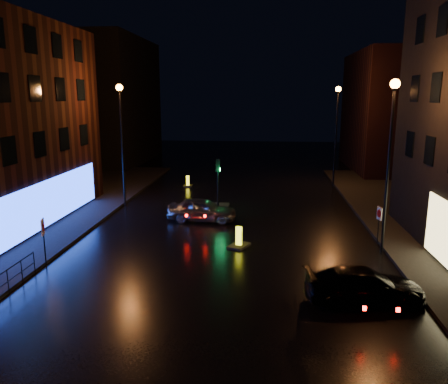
{
  "coord_description": "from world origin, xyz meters",
  "views": [
    {
      "loc": [
        1.94,
        -15.09,
        7.61
      ],
      "look_at": [
        -0.1,
        6.63,
        2.8
      ],
      "focal_mm": 35.0,
      "sensor_mm": 36.0,
      "label": 1
    }
  ],
  "objects_px": {
    "bollard_far": "(188,184)",
    "silver_hatchback": "(202,210)",
    "dark_sedan": "(364,286)",
    "road_sign_right": "(379,217)",
    "bollard_near": "(239,242)",
    "road_sign_left": "(43,231)",
    "traffic_signal": "(218,201)"
  },
  "relations": [
    {
      "from": "traffic_signal",
      "to": "bollard_far",
      "type": "height_order",
      "value": "traffic_signal"
    },
    {
      "from": "bollard_near",
      "to": "road_sign_left",
      "type": "relative_size",
      "value": 0.65
    },
    {
      "from": "road_sign_left",
      "to": "road_sign_right",
      "type": "height_order",
      "value": "road_sign_left"
    },
    {
      "from": "bollard_near",
      "to": "road_sign_right",
      "type": "height_order",
      "value": "road_sign_right"
    },
    {
      "from": "silver_hatchback",
      "to": "dark_sedan",
      "type": "bearing_deg",
      "value": -140.42
    },
    {
      "from": "traffic_signal",
      "to": "bollard_near",
      "type": "xyz_separation_m",
      "value": [
        1.9,
        -7.71,
        -0.27
      ]
    },
    {
      "from": "traffic_signal",
      "to": "dark_sedan",
      "type": "distance_m",
      "value": 15.13
    },
    {
      "from": "dark_sedan",
      "to": "road_sign_right",
      "type": "relative_size",
      "value": 2.22
    },
    {
      "from": "bollard_near",
      "to": "bollard_far",
      "type": "bearing_deg",
      "value": 134.27
    },
    {
      "from": "bollard_far",
      "to": "traffic_signal",
      "type": "bearing_deg",
      "value": -65.11
    },
    {
      "from": "bollard_far",
      "to": "bollard_near",
      "type": "bearing_deg",
      "value": -70.71
    },
    {
      "from": "traffic_signal",
      "to": "silver_hatchback",
      "type": "height_order",
      "value": "traffic_signal"
    },
    {
      "from": "traffic_signal",
      "to": "road_sign_right",
      "type": "relative_size",
      "value": 1.71
    },
    {
      "from": "silver_hatchback",
      "to": "dark_sedan",
      "type": "height_order",
      "value": "silver_hatchback"
    },
    {
      "from": "dark_sedan",
      "to": "bollard_far",
      "type": "bearing_deg",
      "value": 19.39
    },
    {
      "from": "road_sign_left",
      "to": "bollard_near",
      "type": "bearing_deg",
      "value": 4.48
    },
    {
      "from": "bollard_near",
      "to": "traffic_signal",
      "type": "bearing_deg",
      "value": 128.62
    },
    {
      "from": "bollard_far",
      "to": "silver_hatchback",
      "type": "bearing_deg",
      "value": -75.48
    },
    {
      "from": "traffic_signal",
      "to": "bollard_near",
      "type": "height_order",
      "value": "traffic_signal"
    },
    {
      "from": "bollard_near",
      "to": "road_sign_left",
      "type": "height_order",
      "value": "road_sign_left"
    },
    {
      "from": "bollard_near",
      "to": "road_sign_right",
      "type": "bearing_deg",
      "value": 32.41
    },
    {
      "from": "dark_sedan",
      "to": "bollard_near",
      "type": "height_order",
      "value": "dark_sedan"
    },
    {
      "from": "bollard_near",
      "to": "bollard_far",
      "type": "distance_m",
      "value": 15.87
    },
    {
      "from": "dark_sedan",
      "to": "bollard_far",
      "type": "relative_size",
      "value": 4.21
    },
    {
      "from": "dark_sedan",
      "to": "bollard_far",
      "type": "height_order",
      "value": "dark_sedan"
    },
    {
      "from": "bollard_near",
      "to": "road_sign_right",
      "type": "xyz_separation_m",
      "value": [
        7.19,
        0.97,
        1.28
      ]
    },
    {
      "from": "traffic_signal",
      "to": "road_sign_left",
      "type": "distance_m",
      "value": 13.1
    },
    {
      "from": "bollard_far",
      "to": "road_sign_left",
      "type": "height_order",
      "value": "road_sign_left"
    },
    {
      "from": "bollard_far",
      "to": "road_sign_right",
      "type": "height_order",
      "value": "road_sign_right"
    },
    {
      "from": "road_sign_left",
      "to": "dark_sedan",
      "type": "bearing_deg",
      "value": -26.89
    },
    {
      "from": "silver_hatchback",
      "to": "traffic_signal",
      "type": "bearing_deg",
      "value": -8.78
    },
    {
      "from": "silver_hatchback",
      "to": "road_sign_left",
      "type": "bearing_deg",
      "value": 146.02
    }
  ]
}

